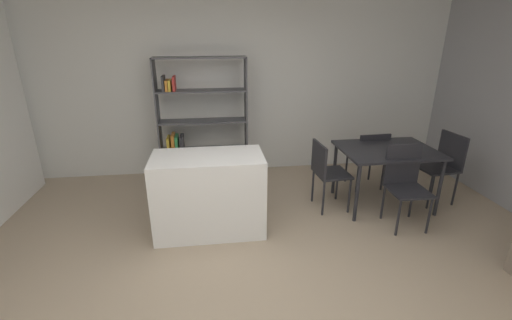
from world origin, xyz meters
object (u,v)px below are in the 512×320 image
(dining_chair_island_side, at_px, (326,169))
(open_bookshelf, at_px, (196,124))
(dining_chair_far, at_px, (369,155))
(kitchen_island, at_px, (209,194))
(dining_table, at_px, (387,154))
(dining_chair_near, at_px, (405,179))
(dining_chair_window_side, at_px, (443,161))

(dining_chair_island_side, bearing_deg, open_bookshelf, 50.71)
(open_bookshelf, distance_m, dining_chair_far, 2.53)
(kitchen_island, bearing_deg, open_bookshelf, 96.11)
(dining_table, bearing_deg, kitchen_island, -171.39)
(open_bookshelf, height_order, dining_chair_near, open_bookshelf)
(kitchen_island, height_order, dining_chair_far, kitchen_island)
(dining_chair_far, bearing_deg, dining_chair_near, 86.81)
(dining_chair_near, bearing_deg, open_bookshelf, 147.01)
(dining_chair_near, height_order, dining_chair_window_side, dining_chair_near)
(dining_chair_far, bearing_deg, dining_chair_window_side, 146.74)
(dining_chair_far, relative_size, dining_chair_island_side, 0.96)
(dining_chair_far, height_order, dining_chair_island_side, dining_chair_island_side)
(open_bookshelf, xyz_separation_m, dining_table, (2.40, -1.16, -0.17))
(dining_table, height_order, dining_chair_window_side, dining_chair_window_side)
(dining_chair_far, bearing_deg, open_bookshelf, -18.84)
(dining_chair_window_side, bearing_deg, kitchen_island, -89.55)
(dining_table, bearing_deg, dining_chair_far, 89.43)
(dining_chair_far, bearing_deg, kitchen_island, 16.92)
(kitchen_island, xyz_separation_m, dining_table, (2.24, 0.34, 0.24))
(dining_chair_near, xyz_separation_m, dining_chair_far, (0.00, 0.94, -0.04))
(open_bookshelf, height_order, dining_chair_island_side, open_bookshelf)
(open_bookshelf, distance_m, dining_chair_window_side, 3.42)
(dining_table, height_order, dining_chair_far, dining_chair_far)
(kitchen_island, height_order, dining_chair_window_side, dining_chair_window_side)
(dining_chair_near, bearing_deg, dining_chair_far, 90.83)
(dining_chair_window_side, distance_m, dining_chair_far, 0.92)
(open_bookshelf, xyz_separation_m, dining_chair_near, (2.41, -1.62, -0.31))
(open_bookshelf, distance_m, dining_table, 2.67)
(open_bookshelf, distance_m, dining_chair_island_side, 2.02)
(dining_table, bearing_deg, dining_chair_near, -89.78)
(dining_chair_window_side, height_order, dining_chair_island_side, dining_chair_window_side)
(dining_chair_near, height_order, dining_chair_far, dining_chair_near)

